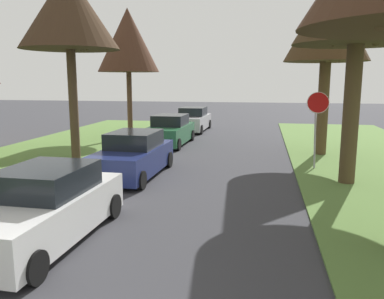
% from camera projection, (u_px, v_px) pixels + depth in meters
% --- Properties ---
extents(stop_sign_far, '(0.82, 0.73, 2.91)m').
position_uv_depth(stop_sign_far, '(317.00, 113.00, 14.73)').
color(stop_sign_far, '#9EA0A5').
rests_on(stop_sign_far, grass_verge_right).
extents(street_tree_right_far, '(3.68, 3.68, 7.54)m').
position_uv_depth(street_tree_right_far, '(328.00, 23.00, 16.94)').
color(street_tree_right_far, brown).
rests_on(street_tree_right_far, grass_verge_right).
extents(street_tree_left_mid_b, '(4.00, 4.00, 7.64)m').
position_uv_depth(street_tree_left_mid_b, '(69.00, 11.00, 15.60)').
color(street_tree_left_mid_b, '#493727').
rests_on(street_tree_left_mid_b, grass_verge_left).
extents(street_tree_left_far, '(3.50, 3.50, 7.35)m').
position_uv_depth(street_tree_left_far, '(128.00, 41.00, 22.24)').
color(street_tree_left_far, brown).
rests_on(street_tree_left_far, grass_verge_left).
extents(parked_sedan_white, '(2.04, 4.44, 1.57)m').
position_uv_depth(parked_sedan_white, '(44.00, 208.00, 8.26)').
color(parked_sedan_white, white).
rests_on(parked_sedan_white, ground).
extents(parked_sedan_navy, '(2.04, 4.44, 1.57)m').
position_uv_depth(parked_sedan_navy, '(133.00, 156.00, 13.96)').
color(parked_sedan_navy, navy).
rests_on(parked_sedan_navy, ground).
extents(parked_sedan_green, '(2.04, 4.44, 1.57)m').
position_uv_depth(parked_sedan_green, '(170.00, 131.00, 20.76)').
color(parked_sedan_green, '#28663D').
rests_on(parked_sedan_green, ground).
extents(parked_sedan_silver, '(2.04, 4.44, 1.57)m').
position_uv_depth(parked_sedan_silver, '(193.00, 120.00, 26.44)').
color(parked_sedan_silver, '#BCBCC1').
rests_on(parked_sedan_silver, ground).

